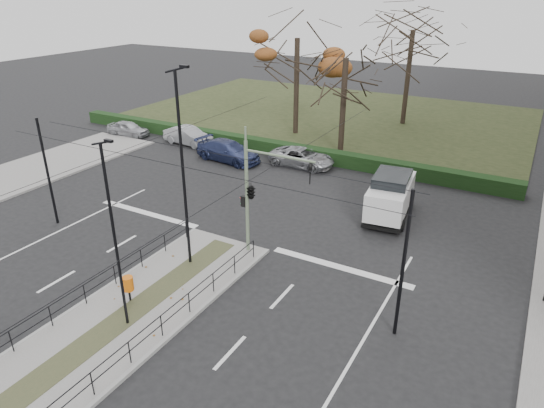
{
  "coord_description": "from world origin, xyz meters",
  "views": [
    {
      "loc": [
        12.78,
        -13.26,
        12.23
      ],
      "look_at": [
        1.8,
        6.28,
        2.01
      ],
      "focal_mm": 32.0,
      "sensor_mm": 36.0,
      "label": 1
    }
  ],
  "objects_px": {
    "parked_car_first": "(128,129)",
    "bare_tree_center": "(412,37)",
    "parked_car_fourth": "(302,157)",
    "litter_bin": "(128,284)",
    "streetlamp_median_near": "(115,237)",
    "traffic_light": "(253,190)",
    "white_van": "(390,195)",
    "streetlamp_median_far": "(183,170)",
    "parked_car_second": "(188,136)",
    "bare_tree_near": "(346,65)",
    "parked_car_third": "(228,151)",
    "rust_tree": "(297,38)"
  },
  "relations": [
    {
      "from": "parked_car_first",
      "to": "bare_tree_center",
      "type": "xyz_separation_m",
      "value": [
        19.95,
        15.7,
        7.24
      ]
    },
    {
      "from": "parked_car_fourth",
      "to": "bare_tree_center",
      "type": "height_order",
      "value": "bare_tree_center"
    },
    {
      "from": "litter_bin",
      "to": "streetlamp_median_near",
      "type": "distance_m",
      "value": 3.36
    },
    {
      "from": "traffic_light",
      "to": "white_van",
      "type": "bearing_deg",
      "value": 58.68
    },
    {
      "from": "streetlamp_median_far",
      "to": "parked_car_second",
      "type": "xyz_separation_m",
      "value": [
        -11.95,
        15.03,
        -4.07
      ]
    },
    {
      "from": "litter_bin",
      "to": "bare_tree_center",
      "type": "relative_size",
      "value": 0.1
    },
    {
      "from": "parked_car_second",
      "to": "white_van",
      "type": "relative_size",
      "value": 0.87
    },
    {
      "from": "traffic_light",
      "to": "parked_car_first",
      "type": "xyz_separation_m",
      "value": [
        -20.24,
        12.08,
        -2.77
      ]
    },
    {
      "from": "traffic_light",
      "to": "parked_car_fourth",
      "type": "distance_m",
      "value": 13.35
    },
    {
      "from": "bare_tree_center",
      "to": "streetlamp_median_near",
      "type": "bearing_deg",
      "value": -91.78
    },
    {
      "from": "streetlamp_median_near",
      "to": "bare_tree_near",
      "type": "bearing_deg",
      "value": 92.01
    },
    {
      "from": "parked_car_fourth",
      "to": "bare_tree_near",
      "type": "bearing_deg",
      "value": -16.81
    },
    {
      "from": "streetlamp_median_near",
      "to": "parked_car_third",
      "type": "bearing_deg",
      "value": 112.5
    },
    {
      "from": "parked_car_first",
      "to": "traffic_light",
      "type": "bearing_deg",
      "value": -127.32
    },
    {
      "from": "parked_car_first",
      "to": "bare_tree_center",
      "type": "height_order",
      "value": "bare_tree_center"
    },
    {
      "from": "parked_car_third",
      "to": "litter_bin",
      "type": "bearing_deg",
      "value": -152.74
    },
    {
      "from": "parked_car_third",
      "to": "streetlamp_median_far",
      "type": "bearing_deg",
      "value": -146.64
    },
    {
      "from": "traffic_light",
      "to": "bare_tree_center",
      "type": "distance_m",
      "value": 28.14
    },
    {
      "from": "parked_car_second",
      "to": "bare_tree_center",
      "type": "height_order",
      "value": "bare_tree_center"
    },
    {
      "from": "streetlamp_median_far",
      "to": "parked_car_first",
      "type": "xyz_separation_m",
      "value": [
        -18.15,
        14.45,
        -4.15
      ]
    },
    {
      "from": "parked_car_third",
      "to": "white_van",
      "type": "relative_size",
      "value": 1.03
    },
    {
      "from": "white_van",
      "to": "bare_tree_near",
      "type": "height_order",
      "value": "bare_tree_near"
    },
    {
      "from": "parked_car_first",
      "to": "white_van",
      "type": "distance_m",
      "value": 25.22
    },
    {
      "from": "parked_car_fourth",
      "to": "litter_bin",
      "type": "bearing_deg",
      "value": -176.1
    },
    {
      "from": "streetlamp_median_far",
      "to": "parked_car_fourth",
      "type": "height_order",
      "value": "streetlamp_median_far"
    },
    {
      "from": "streetlamp_median_far",
      "to": "parked_car_third",
      "type": "height_order",
      "value": "streetlamp_median_far"
    },
    {
      "from": "streetlamp_median_far",
      "to": "parked_car_fourth",
      "type": "distance_m",
      "value": 15.57
    },
    {
      "from": "streetlamp_median_far",
      "to": "white_van",
      "type": "xyz_separation_m",
      "value": [
        6.63,
        9.84,
        -3.46
      ]
    },
    {
      "from": "litter_bin",
      "to": "rust_tree",
      "type": "xyz_separation_m",
      "value": [
        -5.37,
        25.93,
        7.16
      ]
    },
    {
      "from": "parked_car_first",
      "to": "bare_tree_near",
      "type": "height_order",
      "value": "bare_tree_near"
    },
    {
      "from": "litter_bin",
      "to": "white_van",
      "type": "distance_m",
      "value": 15.2
    },
    {
      "from": "rust_tree",
      "to": "bare_tree_center",
      "type": "relative_size",
      "value": 0.95
    },
    {
      "from": "litter_bin",
      "to": "parked_car_third",
      "type": "bearing_deg",
      "value": 110.99
    },
    {
      "from": "white_van",
      "to": "parked_car_second",
      "type": "bearing_deg",
      "value": 164.39
    },
    {
      "from": "parked_car_fourth",
      "to": "white_van",
      "type": "relative_size",
      "value": 0.94
    },
    {
      "from": "parked_car_first",
      "to": "streetlamp_median_far",
      "type": "bearing_deg",
      "value": -135.0
    },
    {
      "from": "parked_car_second",
      "to": "bare_tree_near",
      "type": "xyz_separation_m",
      "value": [
        11.82,
        4.19,
        6.0
      ]
    },
    {
      "from": "rust_tree",
      "to": "streetlamp_median_far",
      "type": "bearing_deg",
      "value": -75.74
    },
    {
      "from": "parked_car_third",
      "to": "traffic_light",
      "type": "bearing_deg",
      "value": -134.6
    },
    {
      "from": "litter_bin",
      "to": "streetlamp_median_far",
      "type": "distance_m",
      "value": 5.34
    },
    {
      "from": "parked_car_fourth",
      "to": "bare_tree_near",
      "type": "relative_size",
      "value": 0.51
    },
    {
      "from": "white_van",
      "to": "rust_tree",
      "type": "xyz_separation_m",
      "value": [
        -12.28,
        12.4,
        6.78
      ]
    },
    {
      "from": "parked_car_first",
      "to": "parked_car_fourth",
      "type": "bearing_deg",
      "value": -94.8
    },
    {
      "from": "parked_car_first",
      "to": "bare_tree_near",
      "type": "xyz_separation_m",
      "value": [
        18.02,
        4.77,
        6.08
      ]
    },
    {
      "from": "traffic_light",
      "to": "streetlamp_median_near",
      "type": "relative_size",
      "value": 0.75
    },
    {
      "from": "streetlamp_median_near",
      "to": "parked_car_first",
      "type": "distance_m",
      "value": 27.18
    },
    {
      "from": "parked_car_second",
      "to": "parked_car_fourth",
      "type": "xyz_separation_m",
      "value": [
        10.5,
        -0.09,
        -0.06
      ]
    },
    {
      "from": "white_van",
      "to": "rust_tree",
      "type": "relative_size",
      "value": 0.49
    },
    {
      "from": "streetlamp_median_far",
      "to": "white_van",
      "type": "relative_size",
      "value": 1.79
    },
    {
      "from": "parked_car_third",
      "to": "bare_tree_center",
      "type": "xyz_separation_m",
      "value": [
        8.59,
        16.87,
        7.13
      ]
    }
  ]
}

